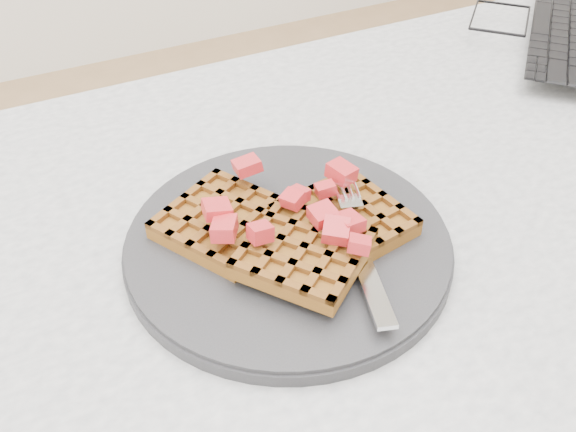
{
  "coord_description": "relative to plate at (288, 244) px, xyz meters",
  "views": [
    {
      "loc": [
        -0.29,
        -0.33,
        1.14
      ],
      "look_at": [
        -0.1,
        0.04,
        0.79
      ],
      "focal_mm": 40.0,
      "sensor_mm": 36.0,
      "label": 1
    }
  ],
  "objects": [
    {
      "name": "fork",
      "position": [
        0.05,
        -0.04,
        0.02
      ],
      "size": [
        0.08,
        0.18,
        0.02
      ],
      "primitive_type": null,
      "rotation": [
        0.0,
        0.0,
        -0.31
      ],
      "color": "silver",
      "rests_on": "plate"
    },
    {
      "name": "waffles",
      "position": [
        0.0,
        -0.0,
        0.02
      ],
      "size": [
        0.22,
        0.21,
        0.03
      ],
      "color": "brown",
      "rests_on": "plate"
    },
    {
      "name": "plate",
      "position": [
        0.0,
        0.0,
        0.0
      ],
      "size": [
        0.29,
        0.29,
        0.02
      ],
      "primitive_type": "cylinder",
      "color": "#242427",
      "rests_on": "table"
    },
    {
      "name": "strawberry_pile",
      "position": [
        0.0,
        -0.0,
        0.05
      ],
      "size": [
        0.15,
        0.15,
        0.02
      ],
      "primitive_type": null,
      "color": "#A31118",
      "rests_on": "waffles"
    },
    {
      "name": "laptop",
      "position": [
        0.52,
        0.21,
        0.03
      ],
      "size": [
        0.41,
        0.4,
        0.23
      ],
      "rotation": [
        0.0,
        0.0,
        3.91
      ],
      "color": "black",
      "rests_on": "table"
    },
    {
      "name": "table",
      "position": [
        0.1,
        -0.04,
        -0.12
      ],
      "size": [
        1.2,
        0.8,
        0.75
      ],
      "color": "beige",
      "rests_on": "ground"
    }
  ]
}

